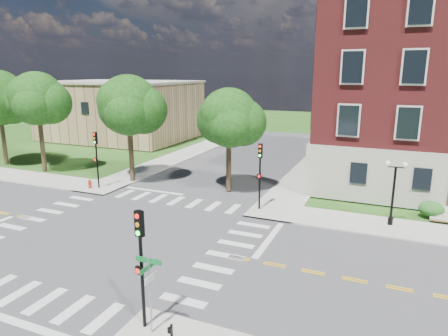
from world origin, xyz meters
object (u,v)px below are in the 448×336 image
at_px(traffic_signal_ne, 260,168).
at_px(twin_lamp_west, 394,189).
at_px(fire_hydrant, 90,184).
at_px(traffic_signal_se, 141,255).
at_px(traffic_signal_nw, 96,153).
at_px(street_sign_pole, 150,281).

bearing_deg(traffic_signal_ne, twin_lamp_west, 2.70).
bearing_deg(fire_hydrant, twin_lamp_west, 2.36).
relative_size(traffic_signal_se, fire_hydrant, 6.40).
xyz_separation_m(traffic_signal_se, twin_lamp_west, (8.70, 15.25, -0.66)).
bearing_deg(fire_hydrant, traffic_signal_nw, 28.35).
bearing_deg(twin_lamp_west, traffic_signal_se, -119.71).
distance_m(street_sign_pole, fire_hydrant, 21.31).
xyz_separation_m(traffic_signal_ne, fire_hydrant, (-14.98, -0.56, -2.72)).
height_order(traffic_signal_ne, street_sign_pole, traffic_signal_ne).
distance_m(traffic_signal_se, traffic_signal_ne, 14.84).
distance_m(traffic_signal_ne, street_sign_pole, 15.06).
distance_m(traffic_signal_nw, twin_lamp_west, 23.17).
xyz_separation_m(traffic_signal_ne, traffic_signal_nw, (-14.33, -0.22, 0.00)).
xyz_separation_m(twin_lamp_west, street_sign_pole, (-8.24, -15.44, -0.21)).
height_order(traffic_signal_se, twin_lamp_west, traffic_signal_se).
bearing_deg(twin_lamp_west, street_sign_pole, -118.10).
bearing_deg(traffic_signal_se, twin_lamp_west, 60.29).
relative_size(traffic_signal_ne, twin_lamp_west, 1.13).
distance_m(traffic_signal_ne, twin_lamp_west, 8.85).
relative_size(traffic_signal_se, traffic_signal_nw, 1.00).
relative_size(traffic_signal_nw, street_sign_pole, 1.55).
bearing_deg(traffic_signal_nw, street_sign_pole, -44.80).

